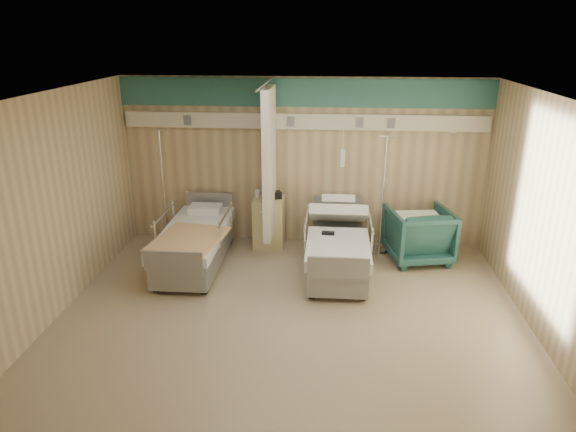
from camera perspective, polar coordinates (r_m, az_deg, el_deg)
The scene contains 13 objects.
ground at distance 6.83m, azimuth 0.33°, elevation -10.79°, with size 6.00×5.00×0.00m, color gray.
room_walls at distance 6.33m, azimuth 0.27°, elevation 5.07°, with size 6.04×5.04×2.82m.
bed_right at distance 7.82m, azimuth 5.50°, elevation -4.07°, with size 1.00×2.16×0.63m, color white, non-canonical shape.
bed_left at distance 8.09m, azimuth -10.31°, elevation -3.48°, with size 1.00×2.16×0.63m, color white, non-canonical shape.
bedside_cabinet at distance 8.67m, azimuth -2.13°, elevation -0.73°, with size 0.50×0.48×0.85m, color #CBBF7F.
visitor_armchair at distance 8.41m, azimuth 14.32°, elevation -1.99°, with size 0.93×0.95×0.87m, color #1D4946.
waffle_blanket at distance 8.21m, azimuth 14.56°, elevation 0.94°, with size 0.63×0.56×0.07m, color white.
iv_stand_right at distance 8.59m, azimuth 10.26°, elevation -1.44°, with size 0.35×0.35×1.96m.
iv_stand_left at distance 8.87m, azimuth -13.32°, elevation -0.88°, with size 0.36×0.36×2.01m.
call_remote at distance 7.64m, azimuth 4.47°, elevation -1.91°, with size 0.19×0.08×0.04m, color black.
tan_blanket at distance 7.54m, azimuth -10.99°, elevation -2.55°, with size 0.91×1.14×0.04m, color tan.
toiletry_bag at distance 8.51m, azimuth -1.51°, elevation 2.33°, with size 0.22×0.14×0.12m, color black.
white_cup at distance 8.59m, azimuth -3.41°, elevation 2.49°, with size 0.09×0.09×0.12m, color white.
Camera 1 is at (0.46, -5.84, 3.50)m, focal length 32.00 mm.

